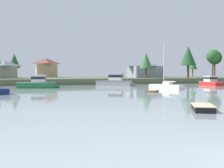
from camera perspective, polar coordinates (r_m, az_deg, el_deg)
far_shore_bank at (r=98.87m, az=-15.88°, el=0.81°), size 189.17×56.77×1.53m
cruiser_red at (r=73.97m, az=19.38°, el=0.22°), size 3.64×8.91×4.65m
dinghy_wood at (r=44.25m, az=8.50°, el=-1.48°), size 2.83×2.87×0.41m
cruiser_grey at (r=67.04m, az=1.15°, el=0.28°), size 9.38×8.10×5.62m
dinghy_black at (r=22.56m, az=18.19°, el=-4.86°), size 3.06×3.67×0.65m
cruiser_green at (r=57.73m, az=-14.47°, el=-0.19°), size 8.87×4.73×5.28m
sailboat_white at (r=53.70m, az=11.07°, el=-0.74°), size 4.05×7.38×9.58m
shore_tree_inland_c at (r=125.30m, az=16.32°, el=3.96°), size 3.76×3.76×7.92m
shore_tree_center at (r=103.95m, az=20.07°, el=5.43°), size 4.72×4.72×10.03m
shore_tree_left at (r=101.21m, az=-19.50°, el=4.49°), size 4.02×4.02×8.27m
shore_tree_center_right at (r=130.32m, az=20.41°, el=5.08°), size 6.09×6.09×11.52m
shore_tree_inland_a at (r=96.06m, az=15.43°, el=5.61°), size 5.22×5.22×10.61m
shore_tree_center_left at (r=87.22m, az=7.02°, el=4.78°), size 3.96×3.96×7.91m
cottage_behind_trees at (r=96.17m, az=-21.19°, el=2.90°), size 7.96×10.68×5.62m
cottage_eastern at (r=100.13m, az=6.76°, el=2.99°), size 11.42×8.90×5.63m
cottage_near_water at (r=112.80m, az=-13.42°, el=3.36°), size 8.33×8.02×7.61m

